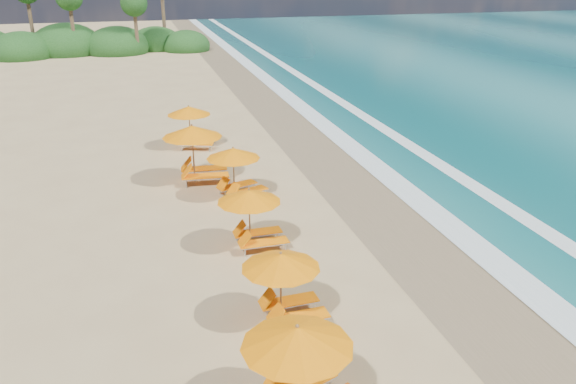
% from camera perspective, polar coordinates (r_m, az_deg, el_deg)
% --- Properties ---
extents(ground, '(160.00, 160.00, 0.00)m').
position_cam_1_polar(ground, '(21.13, 0.00, -3.03)').
color(ground, tan).
rests_on(ground, ground).
extents(wet_sand, '(4.00, 160.00, 0.01)m').
position_cam_1_polar(wet_sand, '(22.41, 9.93, -1.86)').
color(wet_sand, '#8C7653').
rests_on(wet_sand, ground).
extents(surf_foam, '(4.00, 160.00, 0.01)m').
position_cam_1_polar(surf_foam, '(23.61, 15.90, -1.09)').
color(surf_foam, white).
rests_on(surf_foam, ground).
extents(station_0, '(2.98, 2.94, 2.29)m').
position_cam_1_polar(station_0, '(12.21, 1.56, -16.40)').
color(station_0, olive).
rests_on(station_0, ground).
extents(station_1, '(2.29, 2.13, 2.06)m').
position_cam_1_polar(station_1, '(15.12, -0.12, -8.80)').
color(station_1, olive).
rests_on(station_1, ground).
extents(station_2, '(2.28, 2.11, 2.10)m').
position_cam_1_polar(station_2, '(18.95, -3.30, -2.19)').
color(station_2, olive).
rests_on(station_2, ground).
extents(station_3, '(2.74, 2.69, 2.13)m').
position_cam_1_polar(station_3, '(23.09, -4.96, 2.27)').
color(station_3, olive).
rests_on(station_3, ground).
extents(station_4, '(2.87, 2.68, 2.54)m').
position_cam_1_polar(station_4, '(24.93, -8.79, 4.12)').
color(station_4, olive).
rests_on(station_4, ground).
extents(station_5, '(2.79, 2.73, 2.19)m').
position_cam_1_polar(station_5, '(29.73, -9.26, 6.55)').
color(station_5, olive).
rests_on(station_5, ground).
extents(treeline, '(25.80, 8.80, 9.74)m').
position_cam_1_polar(treeline, '(64.72, -19.89, 13.43)').
color(treeline, '#163D14').
rests_on(treeline, ground).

